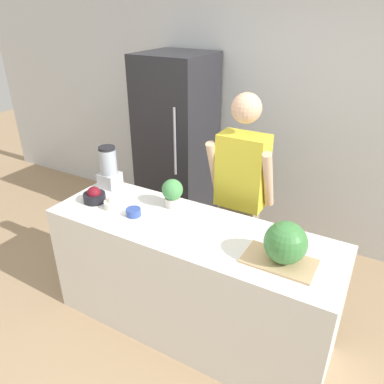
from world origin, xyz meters
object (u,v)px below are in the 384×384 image
at_px(watermelon, 286,243).
at_px(potted_plant, 172,192).
at_px(refrigerator, 177,146).
at_px(blender, 109,168).
at_px(bowl_cream, 114,203).
at_px(bowl_small_blue, 133,212).
at_px(bowl_cherries, 94,196).
at_px(person, 241,197).

height_order(watermelon, potted_plant, watermelon).
height_order(refrigerator, potted_plant, refrigerator).
relative_size(watermelon, potted_plant, 1.15).
distance_m(watermelon, blender, 1.57).
xyz_separation_m(bowl_cream, bowl_small_blue, (0.20, -0.02, -0.01)).
xyz_separation_m(refrigerator, blender, (0.01, -1.06, 0.15)).
distance_m(bowl_cream, bowl_small_blue, 0.20).
relative_size(watermelon, bowl_cream, 1.78).
bearing_deg(blender, watermelon, -10.23).
bearing_deg(bowl_cherries, bowl_cream, -0.30).
height_order(person, watermelon, person).
distance_m(refrigerator, potted_plant, 1.26).
bearing_deg(refrigerator, watermelon, -40.64).
height_order(person, bowl_cherries, person).
relative_size(refrigerator, bowl_cream, 13.17).
bearing_deg(bowl_small_blue, potted_plant, 55.95).
bearing_deg(bowl_small_blue, refrigerator, 109.21).
bearing_deg(bowl_cherries, blender, 104.59).
xyz_separation_m(person, watermelon, (0.56, -0.68, 0.16)).
bearing_deg(person, blender, -157.82).
bearing_deg(bowl_small_blue, bowl_cream, 174.00).
distance_m(blender, potted_plant, 0.63).
bearing_deg(bowl_cream, person, 42.14).
distance_m(bowl_cream, potted_plant, 0.44).
height_order(person, potted_plant, person).
height_order(bowl_cherries, potted_plant, potted_plant).
xyz_separation_m(watermelon, bowl_small_blue, (-1.09, -0.00, -0.11)).
bearing_deg(refrigerator, potted_plant, -59.63).
height_order(watermelon, bowl_cream, watermelon).
relative_size(person, blender, 4.92).
bearing_deg(bowl_cream, bowl_small_blue, -6.00).
relative_size(refrigerator, potted_plant, 8.54).
distance_m(bowl_cherries, bowl_cream, 0.19).
xyz_separation_m(bowl_cherries, bowl_small_blue, (0.39, -0.02, -0.02)).
xyz_separation_m(watermelon, blender, (-1.55, 0.28, 0.03)).
bearing_deg(potted_plant, bowl_cream, -147.96).
bearing_deg(bowl_small_blue, blender, 148.30).
bearing_deg(blender, bowl_cherries, -75.41).
distance_m(person, blender, 1.08).
distance_m(bowl_cherries, bowl_small_blue, 0.39).
relative_size(watermelon, bowl_small_blue, 2.37).
bearing_deg(watermelon, bowl_cherries, 179.22).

